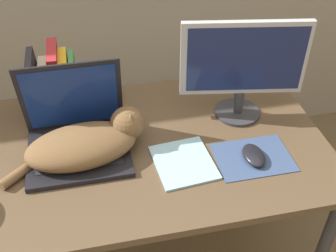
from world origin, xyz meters
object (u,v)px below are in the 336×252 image
laptop (77,136)px  webcam (113,88)px  computer_mouse (254,155)px  notepad (184,162)px  book_row (56,84)px  cat (89,142)px  external_monitor (243,66)px

laptop → webcam: bearing=60.9°
computer_mouse → notepad: size_ratio=0.49×
book_row → webcam: size_ratio=3.31×
laptop → cat: laptop is taller
external_monitor → computer_mouse: bearing=-97.0°
laptop → book_row: 0.25m
laptop → webcam: laptop is taller
laptop → external_monitor: (0.58, 0.07, 0.15)m
webcam → book_row: bearing=-170.6°
laptop → webcam: size_ratio=4.26×
webcam → notepad: bearing=-66.3°
cat → book_row: bearing=108.6°
cat → webcam: size_ratio=6.06×
webcam → cat: bearing=-109.7°
webcam → computer_mouse: bearing=-47.1°
external_monitor → book_row: 0.67m
laptop → computer_mouse: size_ratio=3.01×
laptop → notepad: laptop is taller
computer_mouse → notepad: 0.23m
cat → computer_mouse: size_ratio=4.28×
external_monitor → notepad: (-0.26, -0.22, -0.20)m
cat → notepad: size_ratio=2.12×
cat → computer_mouse: cat is taller
book_row → webcam: 0.22m
book_row → notepad: size_ratio=1.16×
external_monitor → laptop: bearing=-173.1°
laptop → computer_mouse: laptop is taller
cat → laptop: bearing=129.0°
cat → webcam: bearing=70.3°
cat → external_monitor: bearing=11.9°
computer_mouse → webcam: webcam is taller
laptop → notepad: bearing=-23.9°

